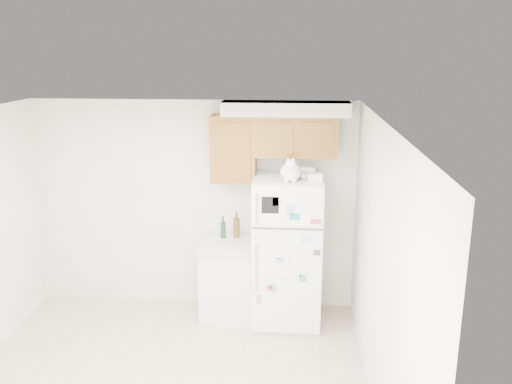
# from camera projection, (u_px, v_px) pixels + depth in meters

# --- Properties ---
(room_shell) EXTENTS (3.84, 4.04, 2.52)m
(room_shell) POSITION_uv_depth(u_px,v_px,m) (170.00, 216.00, 4.65)
(room_shell) COLOR silver
(room_shell) RESTS_ON ground_plane
(refrigerator) EXTENTS (0.76, 0.78, 1.70)m
(refrigerator) POSITION_uv_depth(u_px,v_px,m) (287.00, 251.00, 6.10)
(refrigerator) COLOR white
(refrigerator) RESTS_ON ground_plane
(base_counter) EXTENTS (0.64, 0.64, 0.92)m
(base_counter) POSITION_uv_depth(u_px,v_px,m) (228.00, 278.00, 6.32)
(base_counter) COLOR white
(base_counter) RESTS_ON ground_plane
(cat) EXTENTS (0.27, 0.40, 0.28)m
(cat) POSITION_uv_depth(u_px,v_px,m) (291.00, 171.00, 5.72)
(cat) COLOR white
(cat) RESTS_ON refrigerator
(storage_box_back) EXTENTS (0.20, 0.16, 0.10)m
(storage_box_back) POSITION_uv_depth(u_px,v_px,m) (307.00, 171.00, 5.98)
(storage_box_back) COLOR white
(storage_box_back) RESTS_ON refrigerator
(storage_box_front) EXTENTS (0.16, 0.12, 0.09)m
(storage_box_front) POSITION_uv_depth(u_px,v_px,m) (315.00, 177.00, 5.73)
(storage_box_front) COLOR white
(storage_box_front) RESTS_ON refrigerator
(bottle_green) EXTENTS (0.06, 0.06, 0.26)m
(bottle_green) POSITION_uv_depth(u_px,v_px,m) (223.00, 227.00, 6.29)
(bottle_green) COLOR #19381E
(bottle_green) RESTS_ON base_counter
(bottle_amber) EXTENTS (0.07, 0.07, 0.31)m
(bottle_amber) POSITION_uv_depth(u_px,v_px,m) (237.00, 224.00, 6.30)
(bottle_amber) COLOR #593814
(bottle_amber) RESTS_ON base_counter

